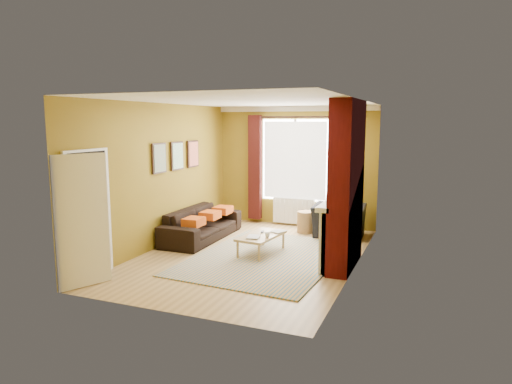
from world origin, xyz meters
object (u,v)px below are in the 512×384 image
coffee_table (261,237)px  floor_lamp (349,181)px  armchair (339,221)px  sofa (202,224)px  wicker_stool (306,222)px

coffee_table → floor_lamp: (1.22, 2.12, 0.85)m
armchair → coffee_table: bearing=54.9°
coffee_table → sofa: bearing=167.3°
coffee_table → wicker_stool: wicker_stool is taller
coffee_table → wicker_stool: 1.94m
armchair → wicker_stool: size_ratio=2.14×
sofa → floor_lamp: size_ratio=1.48×
sofa → floor_lamp: bearing=-60.7°
sofa → armchair: armchair is taller
coffee_table → floor_lamp: floor_lamp is taller
armchair → coffee_table: (-1.09, -1.78, -0.02)m
sofa → armchair: (2.64, 1.22, 0.03)m
sofa → floor_lamp: (2.77, 1.57, 0.85)m
sofa → floor_lamp: 3.30m
sofa → coffee_table: bearing=-109.9°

